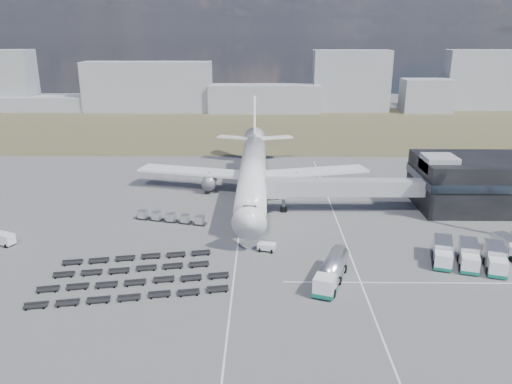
{
  "coord_description": "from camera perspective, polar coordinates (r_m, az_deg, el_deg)",
  "views": [
    {
      "loc": [
        2.02,
        -71.04,
        33.95
      ],
      "look_at": [
        0.83,
        20.7,
        4.0
      ],
      "focal_mm": 35.0,
      "sensor_mm": 36.0,
      "label": 1
    }
  ],
  "objects": [
    {
      "name": "service_trucks_near",
      "position": [
        82.02,
        23.14,
        -6.67
      ],
      "size": [
        11.73,
        10.1,
        3.03
      ],
      "rotation": [
        0.0,
        0.0,
        -0.3
      ],
      "color": "white",
      "rests_on": "ground"
    },
    {
      "name": "skyline",
      "position": [
        222.3,
        -2.67,
        11.85
      ],
      "size": [
        288.74,
        23.88,
        25.8
      ],
      "color": "#9398A1",
      "rests_on": "ground"
    },
    {
      "name": "baggage_dollies",
      "position": [
        74.56,
        -13.99,
        -9.29
      ],
      "size": [
        27.86,
        18.27,
        0.7
      ],
      "rotation": [
        0.0,
        0.0,
        0.19
      ],
      "color": "black",
      "rests_on": "ground"
    },
    {
      "name": "pushback_tug",
      "position": [
        80.63,
        1.23,
        -6.31
      ],
      "size": [
        3.15,
        2.28,
        1.32
      ],
      "primitive_type": "cube",
      "rotation": [
        0.0,
        0.0,
        -0.27
      ],
      "color": "white",
      "rests_on": "ground"
    },
    {
      "name": "uld_row",
      "position": [
        93.56,
        -9.72,
        -2.88
      ],
      "size": [
        13.69,
        4.76,
        1.51
      ],
      "rotation": [
        0.0,
        0.0,
        -0.25
      ],
      "color": "black",
      "rests_on": "ground"
    },
    {
      "name": "fuel_tanker",
      "position": [
        71.42,
        8.62,
        -8.9
      ],
      "size": [
        6.43,
        11.38,
        3.59
      ],
      "rotation": [
        0.0,
        0.0,
        -0.35
      ],
      "color": "white",
      "rests_on": "ground"
    },
    {
      "name": "terminal",
      "position": [
        109.28,
        25.47,
        1.06
      ],
      "size": [
        30.4,
        16.4,
        11.0
      ],
      "color": "black",
      "rests_on": "ground"
    },
    {
      "name": "jet_bridge",
      "position": [
        96.92,
        8.95,
        0.51
      ],
      "size": [
        30.3,
        3.8,
        7.05
      ],
      "color": "#939399",
      "rests_on": "ground"
    },
    {
      "name": "grass_strip",
      "position": [
        184.21,
        0.11,
        7.46
      ],
      "size": [
        420.0,
        90.0,
        0.01
      ],
      "primitive_type": "cube",
      "color": "brown",
      "rests_on": "ground"
    },
    {
      "name": "airliner",
      "position": [
        107.33,
        -0.36,
        2.59
      ],
      "size": [
        51.59,
        64.53,
        17.62
      ],
      "color": "white",
      "rests_on": "ground"
    },
    {
      "name": "ground",
      "position": [
        78.76,
        -0.8,
        -7.46
      ],
      "size": [
        420.0,
        420.0,
        0.0
      ],
      "primitive_type": "plane",
      "color": "#565659",
      "rests_on": "ground"
    },
    {
      "name": "utility_van",
      "position": [
        92.54,
        -26.89,
        -4.83
      ],
      "size": [
        4.15,
        3.06,
        2.06
      ],
      "primitive_type": "cube",
      "rotation": [
        0.0,
        0.0,
        -0.4
      ],
      "color": "white",
      "rests_on": "ground"
    },
    {
      "name": "catering_truck",
      "position": [
        106.36,
        1.77,
        0.2
      ],
      "size": [
        3.13,
        5.89,
        2.57
      ],
      "rotation": [
        0.0,
        0.0,
        0.15
      ],
      "color": "white",
      "rests_on": "ground"
    },
    {
      "name": "lane_markings",
      "position": [
        81.82,
        6.15,
        -6.54
      ],
      "size": [
        47.12,
        110.0,
        0.01
      ],
      "color": "silver",
      "rests_on": "ground"
    }
  ]
}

